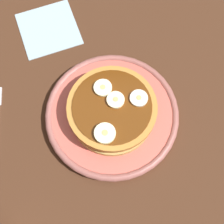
# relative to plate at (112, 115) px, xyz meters

# --- Properties ---
(ground_plane) EXTENTS (1.40, 1.40, 0.03)m
(ground_plane) POSITION_rel_plate_xyz_m (0.00, 0.00, -0.03)
(ground_plane) COLOR #422616
(plate) EXTENTS (0.23, 0.23, 0.02)m
(plate) POSITION_rel_plate_xyz_m (0.00, 0.00, 0.00)
(plate) COLOR #CC594C
(plate) RESTS_ON ground_plane
(pancake_stack) EXTENTS (0.15, 0.15, 0.04)m
(pancake_stack) POSITION_rel_plate_xyz_m (-0.00, -0.00, 0.02)
(pancake_stack) COLOR tan
(pancake_stack) RESTS_ON plate
(banana_slice_0) EXTENTS (0.03, 0.03, 0.01)m
(banana_slice_0) POSITION_rel_plate_xyz_m (0.01, -0.01, 0.04)
(banana_slice_0) COLOR #FEE9B5
(banana_slice_0) RESTS_ON pancake_stack
(banana_slice_1) EXTENTS (0.03, 0.03, 0.01)m
(banana_slice_1) POSITION_rel_plate_xyz_m (-0.05, 0.01, 0.05)
(banana_slice_1) COLOR #ECEEB9
(banana_slice_1) RESTS_ON pancake_stack
(banana_slice_2) EXTENTS (0.03, 0.03, 0.01)m
(banana_slice_2) POSITION_rel_plate_xyz_m (0.01, -0.04, 0.04)
(banana_slice_2) COLOR #F0E0C5
(banana_slice_2) RESTS_ON pancake_stack
(banana_slice_3) EXTENTS (0.03, 0.03, 0.01)m
(banana_slice_3) POSITION_rel_plate_xyz_m (0.03, 0.01, 0.04)
(banana_slice_3) COLOR #F7F0BA
(banana_slice_3) RESTS_ON pancake_stack
(napkin) EXTENTS (0.14, 0.14, 0.00)m
(napkin) POSITION_rel_plate_xyz_m (0.19, 0.12, -0.01)
(napkin) COLOR #99B2BF
(napkin) RESTS_ON ground_plane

